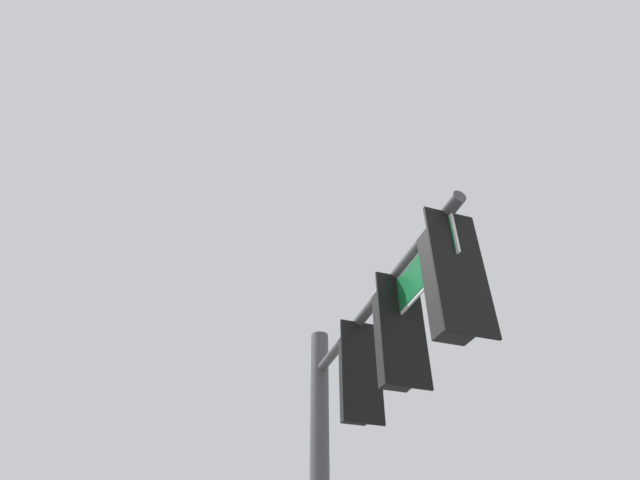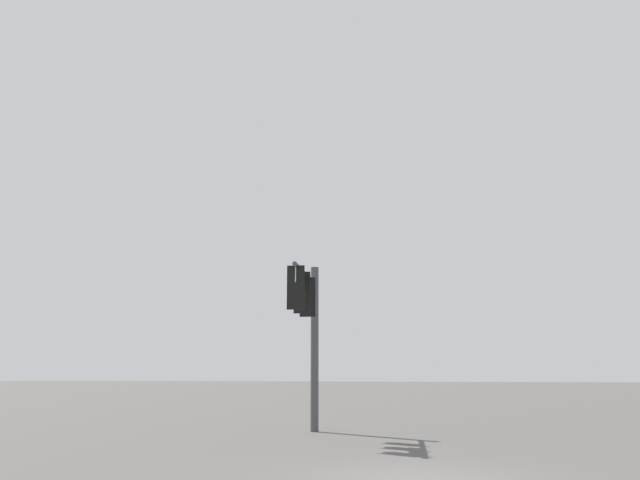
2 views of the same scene
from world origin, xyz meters
name	(u,v)px [view 2 (image 2 of 2)]	position (x,y,z in m)	size (l,w,h in m)	color
ground_plane	(419,480)	(0.00, 0.00, 0.00)	(400.00, 400.00, 0.00)	#514F4C
signal_pole_near	(308,316)	(-7.21, -5.12, 3.80)	(4.22, 1.30, 5.66)	#47474C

